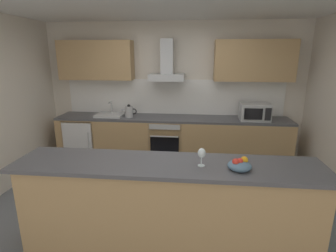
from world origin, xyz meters
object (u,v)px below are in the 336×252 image
kettle (129,112)px  wine_glass (202,154)px  range_hood (167,68)px  microwave (255,112)px  sink (110,115)px  oven (166,140)px  refrigerator (84,139)px  fruit_bowl (240,165)px

kettle → wine_glass: bearing=-60.6°
range_hood → wine_glass: bearing=-76.3°
microwave → sink: bearing=179.1°
oven → sink: (-1.06, 0.01, 0.47)m
sink → range_hood: range_hood is taller
microwave → kettle: (-2.24, -0.01, -0.04)m
kettle → microwave: bearing=0.1°
oven → microwave: size_ratio=1.60×
sink → kettle: sink is taller
range_hood → oven: bearing=-90.0°
wine_glass → refrigerator: bearing=133.7°
kettle → range_hood: range_hood is taller
sink → kettle: (0.38, -0.04, 0.08)m
refrigerator → wine_glass: bearing=-46.3°
microwave → oven: bearing=179.0°
oven → microwave: bearing=-1.0°
refrigerator → oven: bearing=0.1°
refrigerator → range_hood: size_ratio=1.18×
refrigerator → kettle: kettle is taller
microwave → refrigerator: bearing=179.5°
oven → refrigerator: size_ratio=0.94×
refrigerator → fruit_bowl: bearing=-42.6°
refrigerator → kettle: bearing=-1.9°
fruit_bowl → range_hood: bearing=110.9°
refrigerator → fruit_bowl: (2.55, -2.34, 0.60)m
oven → sink: size_ratio=1.60×
kettle → sink: bearing=173.3°
microwave → fruit_bowl: bearing=-104.8°
refrigerator → fruit_bowl: fruit_bowl is taller
oven → range_hood: bearing=90.0°
refrigerator → kettle: size_ratio=2.94×
oven → sink: sink is taller
microwave → range_hood: size_ratio=0.69×
microwave → range_hood: bearing=174.2°
microwave → range_hood: range_hood is taller
range_hood → wine_glass: range_hood is taller
microwave → wine_glass: microwave is taller
wine_glass → fruit_bowl: wine_glass is taller
sink → wine_glass: size_ratio=2.81×
microwave → wine_glass: (-0.96, -2.27, 0.06)m
wine_glass → kettle: bearing=119.4°
sink → wine_glass: wine_glass is taller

